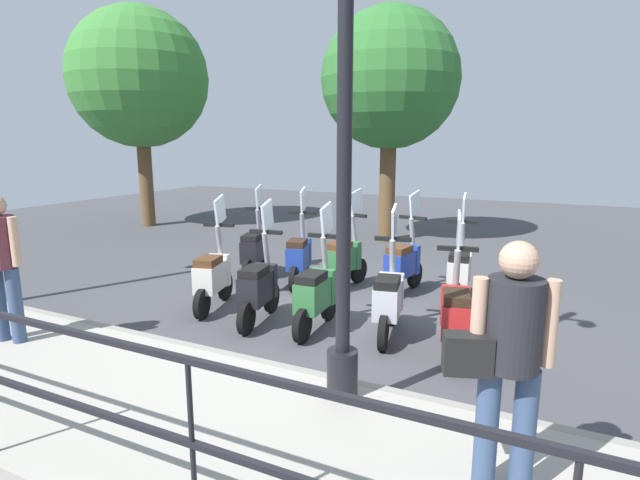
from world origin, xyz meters
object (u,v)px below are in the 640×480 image
Objects in this scene: lamp_post_near at (344,168)px; tree_distant at (390,80)px; pedestrian_distant at (1,258)px; scooter_far_0 at (459,270)px; scooter_far_2 at (344,258)px; scooter_near_1 at (389,298)px; scooter_far_3 at (299,255)px; scooter_far_1 at (403,263)px; scooter_near_4 at (213,275)px; scooter_far_4 at (255,249)px; tree_large at (139,79)px; scooter_near_0 at (455,314)px; scooter_near_3 at (259,286)px; scooter_near_2 at (316,292)px; pedestrian_with_bag at (508,351)px.

lamp_post_near is 0.85× the size of tree_distant.
tree_distant reaches higher than pedestrian_distant.
scooter_far_0 is 1.00× the size of scooter_far_2.
scooter_near_1 and scooter_far_3 have the same top height.
scooter_far_1 is at bearing -70.32° from scooter_far_2.
tree_distant is at bearing -21.71° from scooter_near_4.
lamp_post_near is 2.37m from scooter_near_1.
tree_distant reaches higher than scooter_far_4.
scooter_near_4 is at bearing -128.91° from tree_large.
scooter_far_3 is 0.90m from scooter_far_4.
scooter_near_1 is at bearing -161.26° from tree_distant.
lamp_post_near is 7.63m from tree_distant.
tree_distant reaches higher than scooter_near_0.
scooter_far_0 is at bearing -104.02° from scooter_far_4.
pedestrian_distant reaches higher than scooter_near_4.
scooter_near_3 is at bearing -117.04° from scooter_near_4.
scooter_far_0 and scooter_far_4 have the same top height.
scooter_near_1 is 0.87m from scooter_near_2.
tree_large reaches higher than scooter_near_3.
scooter_near_3 is 0.87m from scooter_near_4.
scooter_far_3 is at bearing 110.99° from scooter_far_2.
pedestrian_distant is 1.03× the size of scooter_near_1.
scooter_far_4 is (-0.04, 1.62, 0.00)m from scooter_far_2.
pedestrian_with_bag is 0.31× the size of tree_distant.
pedestrian_with_bag is 1.03× the size of scooter_far_1.
tree_large is at bearing 49.86° from scooter_near_0.
lamp_post_near is 10.75m from tree_large.
scooter_near_2 and scooter_near_4 have the same top height.
scooter_far_3 is (1.67, 2.78, 0.00)m from scooter_near_0.
tree_distant reaches higher than scooter_far_0.
scooter_near_4 is at bearing 139.72° from scooter_far_1.
scooter_near_1 is 1.00× the size of scooter_far_2.
scooter_near_0 is (2.04, -4.34, -0.60)m from pedestrian_distant.
scooter_near_2 is at bearing -169.96° from tree_distant.
scooter_near_0 is at bearing -137.15° from scooter_far_3.
tree_distant is 3.32× the size of scooter_far_4.
scooter_near_3 and scooter_far_4 have the same top height.
scooter_far_0 and scooter_far_3 have the same top height.
scooter_near_3 and scooter_near_4 have the same top height.
pedestrian_distant reaches higher than scooter_near_2.
scooter_near_3 is at bearing 79.15° from scooter_near_0.
scooter_far_1 is at bearing -102.09° from scooter_far_4.
tree_distant is 3.32× the size of scooter_near_1.
scooter_near_4 is 1.00× the size of scooter_far_3.
scooter_far_1 is (-3.75, -1.52, -3.08)m from tree_distant.
pedestrian_with_bag is 1.03× the size of scooter_far_2.
scooter_far_2 is (3.32, 1.41, -1.60)m from lamp_post_near.
scooter_far_2 and scooter_far_4 have the same top height.
tree_large reaches higher than tree_distant.
scooter_near_4 is 3.45m from scooter_far_0.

